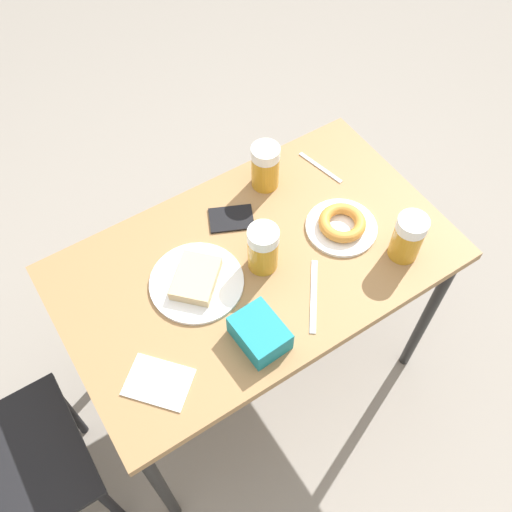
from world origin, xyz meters
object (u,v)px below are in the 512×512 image
beer_mug_center (265,166)px  knife (314,296)px  beer_mug_right (263,248)px  fork (320,167)px  passport_near_edge (231,219)px  plate_with_donut (342,225)px  napkin_folded (159,382)px  blue_pouch (260,333)px  beer_mug_left (408,237)px  plate_with_cake (196,281)px

beer_mug_center → knife: bearing=164.9°
beer_mug_center → beer_mug_right: same height
fork → passport_near_edge: size_ratio=1.11×
plate_with_donut → passport_near_edge: plate_with_donut is taller
napkin_folded → knife: size_ratio=1.01×
fork → blue_pouch: 0.61m
beer_mug_left → fork: 0.38m
beer_mug_left → plate_with_cake: bearing=67.0°
plate_with_cake → fork: plate_with_cake is taller
plate_with_donut → fork: bearing=-22.0°
beer_mug_right → fork: (0.20, -0.34, -0.07)m
beer_mug_left → passport_near_edge: 0.49m
knife → beer_mug_right: bearing=20.0°
plate_with_cake → napkin_folded: size_ratio=1.34×
passport_near_edge → beer_mug_center: bearing=-68.5°
beer_mug_center → napkin_folded: 0.69m
fork → beer_mug_left: bearing=-179.8°
fork → blue_pouch: blue_pouch is taller
plate_with_donut → blue_pouch: blue_pouch is taller
plate_with_cake → beer_mug_right: 0.20m
plate_with_cake → passport_near_edge: bearing=-54.9°
plate_with_cake → plate_with_donut: (-0.06, -0.44, 0.00)m
beer_mug_left → beer_mug_right: 0.39m
beer_mug_left → passport_near_edge: bearing=43.3°
passport_near_edge → blue_pouch: bearing=159.1°
fork → blue_pouch: bearing=129.1°
plate_with_donut → blue_pouch: 0.42m
plate_with_donut → blue_pouch: (-0.17, 0.38, 0.02)m
plate_with_cake → beer_mug_center: bearing=-60.6°
fork → knife: size_ratio=0.90×
beer_mug_center → beer_mug_right: bearing=145.4°
beer_mug_right → passport_near_edge: bearing=-2.5°
beer_mug_center → passport_near_edge: size_ratio=0.97×
knife → beer_mug_center: bearing=-15.1°
plate_with_donut → passport_near_edge: (0.20, 0.25, -0.01)m
fork → passport_near_edge: bearing=93.7°
plate_with_donut → beer_mug_left: size_ratio=1.38×
beer_mug_left → beer_mug_center: 0.45m
napkin_folded → knife: bearing=-91.0°
blue_pouch → beer_mug_center: bearing=-34.8°
beer_mug_center → napkin_folded: beer_mug_center is taller
plate_with_donut → beer_mug_center: bearing=19.0°
beer_mug_center → fork: beer_mug_center is taller
beer_mug_center → napkin_folded: size_ratio=0.78×
beer_mug_right → blue_pouch: (-0.19, 0.13, -0.04)m
plate_with_donut → fork: size_ratio=1.22×
beer_mug_center → knife: 0.42m
plate_with_donut → passport_near_edge: bearing=51.3°
passport_near_edge → beer_mug_left: bearing=-136.7°
passport_near_edge → knife: bearing=-171.6°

